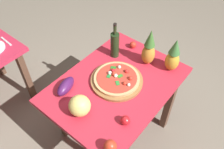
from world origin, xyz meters
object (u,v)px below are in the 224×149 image
(pineapple_right, at_px, (173,57))
(pizza_board, at_px, (117,80))
(melon, at_px, (80,106))
(eggplant, at_px, (66,86))
(pineapple_left, at_px, (149,49))
(pizza, at_px, (117,78))
(tomato_by_bottle, at_px, (125,120))
(knife_utensil, at_px, (6,41))
(display_table, at_px, (116,91))
(wine_bottle, at_px, (115,44))
(bell_pepper, at_px, (110,147))
(tomato_beside_pepper, at_px, (133,45))

(pineapple_right, bearing_deg, pizza_board, 147.07)
(melon, relative_size, eggplant, 0.79)
(pineapple_left, xyz_separation_m, eggplant, (-0.67, 0.32, -0.11))
(pizza, distance_m, tomato_by_bottle, 0.40)
(pineapple_right, relative_size, knife_utensil, 1.74)
(pizza_board, xyz_separation_m, pineapple_right, (0.41, -0.26, 0.13))
(display_table, relative_size, melon, 7.02)
(display_table, relative_size, pineapple_left, 3.23)
(melon, distance_m, tomato_by_bottle, 0.34)
(pizza_board, xyz_separation_m, pizza, (0.00, 0.00, 0.03))
(pineapple_right, height_order, knife_utensil, pineapple_right)
(wine_bottle, relative_size, pineapple_right, 1.09)
(melon, bearing_deg, bell_pepper, -103.91)
(melon, xyz_separation_m, knife_utensil, (0.13, 1.13, -0.08))
(pineapple_right, height_order, tomato_by_bottle, pineapple_right)
(pizza_board, distance_m, tomato_by_bottle, 0.39)
(display_table, height_order, eggplant, eggplant)
(pineapple_left, distance_m, melon, 0.75)
(tomato_beside_pepper, bearing_deg, melon, -170.91)
(bell_pepper, height_order, knife_utensil, bell_pepper)
(pizza_board, bearing_deg, eggplant, 141.77)
(knife_utensil, bearing_deg, tomato_beside_pepper, -51.25)
(pineapple_right, relative_size, bell_pepper, 3.28)
(tomato_by_bottle, bearing_deg, tomato_beside_pepper, 32.07)
(eggplant, xyz_separation_m, knife_utensil, (0.05, 0.90, -0.04))
(wine_bottle, distance_m, pineapple_left, 0.30)
(tomato_beside_pepper, bearing_deg, pineapple_right, -93.69)
(bell_pepper, distance_m, tomato_by_bottle, 0.22)
(pizza, relative_size, knife_utensil, 2.06)
(display_table, xyz_separation_m, tomato_by_bottle, (-0.25, -0.28, 0.13))
(bell_pepper, height_order, tomato_beside_pepper, bell_pepper)
(eggplant, bearing_deg, tomato_by_bottle, -84.38)
(eggplant, relative_size, tomato_by_bottle, 2.90)
(display_table, distance_m, pineapple_left, 0.45)
(pizza, relative_size, bell_pepper, 3.88)
(eggplant, distance_m, tomato_by_bottle, 0.54)
(pizza_board, bearing_deg, tomato_by_bottle, -132.86)
(bell_pepper, bearing_deg, eggplant, 74.19)
(wine_bottle, height_order, bell_pepper, wine_bottle)
(knife_utensil, bearing_deg, display_table, -73.99)
(pizza_board, xyz_separation_m, eggplant, (-0.32, 0.25, 0.03))
(melon, bearing_deg, display_table, -3.59)
(tomato_beside_pepper, bearing_deg, knife_utensil, 125.23)
(display_table, xyz_separation_m, pizza_board, (0.02, 0.01, 0.11))
(pizza, distance_m, pineapple_left, 0.37)
(tomato_by_bottle, bearing_deg, wine_bottle, 44.76)
(melon, bearing_deg, tomato_beside_pepper, 9.09)
(pizza_board, bearing_deg, display_table, -159.57)
(melon, bearing_deg, eggplant, 71.43)
(bell_pepper, bearing_deg, pizza, 34.26)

